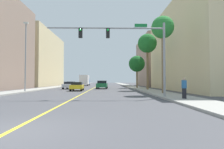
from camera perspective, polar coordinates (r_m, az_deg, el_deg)
ground at (r=47.77m, az=-4.70°, el=-3.66°), size 192.00×192.00×0.00m
sidewalk_left at (r=49.12m, az=-15.13°, el=-3.46°), size 2.95×168.00×0.15m
sidewalk_right at (r=48.05m, az=5.96°, el=-3.55°), size 2.95×168.00×0.15m
lane_marking_center at (r=47.77m, az=-4.70°, el=-3.65°), size 0.16×144.00×0.01m
building_left_far at (r=59.49m, az=-23.00°, el=4.09°), size 13.08×24.23×15.03m
building_right_near at (r=35.38m, az=28.58°, el=7.03°), size 15.51×24.79×13.67m
building_right_far at (r=58.20m, az=15.61°, el=3.47°), size 14.24×19.60×13.69m
traffic_signal_mast at (r=16.89m, az=4.90°, el=9.57°), size 10.26×0.36×6.42m
street_lamp at (r=27.67m, az=-24.36°, el=5.81°), size 0.56×0.28×9.07m
palm_near at (r=22.38m, az=14.86°, el=13.07°), size 2.47×2.47×8.48m
palm_mid at (r=30.81m, az=10.47°, el=8.90°), size 2.96×2.96×8.69m
palm_far at (r=39.10m, az=7.40°, el=3.13°), size 3.26×3.26×6.42m
car_silver at (r=35.86m, az=-12.46°, el=-3.11°), size 2.05×4.20×1.32m
car_green at (r=35.85m, az=-2.93°, el=-3.02°), size 2.09×4.52×1.52m
car_yellow at (r=29.04m, az=-10.35°, el=-3.42°), size 1.89×3.99×1.31m
car_red at (r=47.16m, az=-12.14°, el=-2.80°), size 1.90×4.30×1.31m
delivery_truck at (r=58.81m, az=-8.12°, el=-1.67°), size 2.49×8.07×3.16m
pedestrian at (r=15.60m, az=20.71°, el=-3.79°), size 0.38×0.38×1.60m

